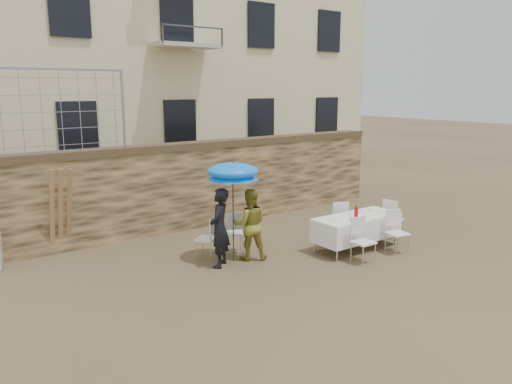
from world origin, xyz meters
TOP-DOWN VIEW (x-y plane):
  - ground at (0.00, 0.00)m, footprint 80.00×80.00m
  - stone_wall at (0.00, 5.00)m, footprint 13.00×0.50m
  - chain_link_fence at (-3.00, 5.00)m, footprint 3.20×0.06m
  - man_suit at (-0.67, 1.99)m, footprint 0.70×0.69m
  - woman_dress at (0.08, 1.99)m, footprint 0.94×0.87m
  - umbrella at (-0.27, 2.09)m, footprint 1.10×1.10m
  - couple_chair_left at (-0.67, 2.54)m, footprint 0.67×0.67m
  - couple_chair_right at (0.03, 2.54)m, footprint 0.64×0.64m
  - banquet_table at (2.46, 1.15)m, footprint 2.10×0.85m
  - soda_bottle at (2.26, 1.00)m, footprint 0.09×0.09m
  - table_chair_front_left at (1.86, 0.40)m, footprint 0.49×0.49m
  - table_chair_front_right at (2.96, 0.40)m, footprint 0.56×0.56m
  - table_chair_back at (2.66, 1.95)m, footprint 0.64×0.64m
  - table_chair_side at (3.86, 1.25)m, footprint 0.56×0.56m
  - wood_planks at (-2.97, 4.57)m, footprint 0.70×0.20m

SIDE VIEW (x-z plane):
  - ground at x=0.00m, z-range 0.00..0.00m
  - couple_chair_left at x=-0.67m, z-range 0.00..0.96m
  - couple_chair_right at x=0.03m, z-range 0.00..0.96m
  - table_chair_front_left at x=1.86m, z-range 0.00..0.96m
  - table_chair_front_right at x=2.96m, z-range 0.00..0.96m
  - table_chair_back at x=2.66m, z-range 0.00..0.96m
  - table_chair_side at x=3.86m, z-range 0.00..0.96m
  - banquet_table at x=2.46m, z-range 0.34..1.12m
  - woman_dress at x=0.08m, z-range 0.00..1.54m
  - man_suit at x=-0.67m, z-range 0.00..1.64m
  - soda_bottle at x=2.26m, z-range 0.77..1.04m
  - wood_planks at x=-2.97m, z-range 0.00..2.00m
  - stone_wall at x=0.00m, z-range 0.00..2.20m
  - umbrella at x=-0.27m, z-range 0.88..2.87m
  - chain_link_fence at x=-3.00m, z-range 2.20..4.00m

